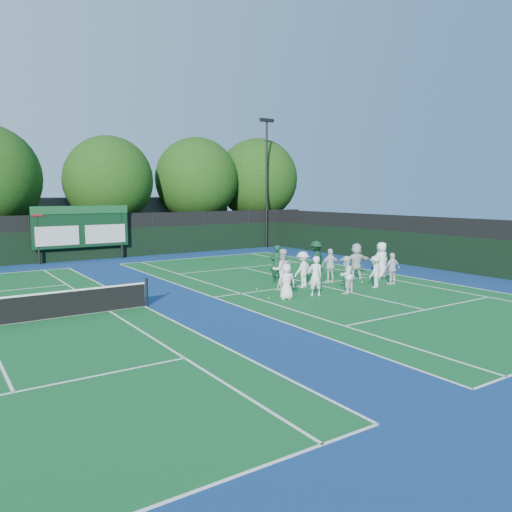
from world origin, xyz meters
TOP-DOWN VIEW (x-y plane):
  - ground at (0.00, 0.00)m, footprint 120.00×120.00m
  - court_apron at (-6.00, 1.00)m, footprint 34.00×32.00m
  - near_court at (0.00, 1.00)m, footprint 11.05×23.85m
  - back_fence at (-6.00, 16.00)m, footprint 34.00×0.08m
  - divider_fence_right at (9.00, 1.00)m, footprint 0.08×32.00m
  - scoreboard at (-7.01, 15.59)m, footprint 6.00×0.21m
  - clubhouse at (-2.00, 24.00)m, footprint 18.00×6.00m
  - light_pole_right at (7.50, 15.70)m, footprint 1.20×0.30m
  - tree_c at (-3.76, 19.58)m, footprint 6.45×6.45m
  - tree_d at (3.39, 19.58)m, footprint 6.68×6.68m
  - tree_e at (9.31, 19.58)m, footprint 7.02×7.02m
  - tennis_ball_0 at (-3.05, 1.36)m, footprint 0.07×0.07m
  - tennis_ball_2 at (2.26, 0.05)m, footprint 0.07×0.07m
  - tennis_ball_3 at (-3.65, -0.43)m, footprint 0.07×0.07m
  - tennis_ball_4 at (-0.23, 3.32)m, footprint 0.07×0.07m
  - player_front_0 at (-3.17, -1.00)m, footprint 0.86×0.73m
  - player_front_1 at (-1.72, -1.11)m, footprint 0.72×0.57m
  - player_front_2 at (-0.30, -1.47)m, footprint 0.93×0.81m
  - player_front_3 at (1.82, -1.19)m, footprint 1.07×0.80m
  - player_front_4 at (3.05, -1.13)m, footprint 0.93×0.46m
  - player_back_0 at (-2.19, 0.62)m, footprint 1.10×0.97m
  - player_back_1 at (-0.94, 0.71)m, footprint 1.20×0.86m
  - player_back_2 at (0.90, 0.84)m, footprint 1.05×0.62m
  - player_back_3 at (2.71, 0.92)m, footprint 1.79×0.95m
  - player_back_4 at (4.02, 0.44)m, footprint 0.92×0.60m
  - coach_left at (-1.12, 2.49)m, footprint 0.78×0.65m
  - coach_right at (1.18, 2.24)m, footprint 1.42×1.10m

SIDE VIEW (x-z plane):
  - ground at x=0.00m, z-range 0.00..0.00m
  - court_apron at x=-6.00m, z-range 0.00..0.01m
  - near_court at x=0.00m, z-range 0.01..0.01m
  - tennis_ball_0 at x=-3.05m, z-range 0.00..0.07m
  - tennis_ball_2 at x=2.26m, z-range 0.00..0.07m
  - tennis_ball_3 at x=-3.65m, z-range 0.00..0.07m
  - tennis_ball_4 at x=-0.23m, z-range 0.00..0.07m
  - player_front_3 at x=1.82m, z-range 0.00..1.48m
  - player_front_0 at x=-3.17m, z-range 0.00..1.49m
  - player_front_4 at x=3.05m, z-range 0.00..1.54m
  - player_front_2 at x=-0.30m, z-range 0.00..1.64m
  - player_back_1 at x=-0.94m, z-range 0.00..1.67m
  - player_back_2 at x=0.90m, z-range 0.00..1.68m
  - player_front_1 at x=-1.72m, z-range 0.00..1.71m
  - coach_left at x=-1.12m, z-range 0.00..1.83m
  - player_back_3 at x=2.71m, z-range 0.00..1.84m
  - player_back_4 at x=4.02m, z-range 0.00..1.86m
  - player_back_0 at x=-2.19m, z-range 0.00..1.88m
  - coach_right at x=1.18m, z-range 0.00..1.93m
  - back_fence at x=-6.00m, z-range -0.14..2.86m
  - divider_fence_right at x=9.00m, z-range -0.14..2.86m
  - clubhouse at x=-2.00m, z-range 0.00..4.00m
  - scoreboard at x=-7.01m, z-range 0.42..3.97m
  - tree_c at x=-3.76m, z-range 0.85..9.34m
  - tree_d at x=3.39m, z-range 0.89..9.69m
  - tree_e at x=9.31m, z-range 0.84..9.90m
  - light_pole_right at x=7.50m, z-range 1.24..11.36m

